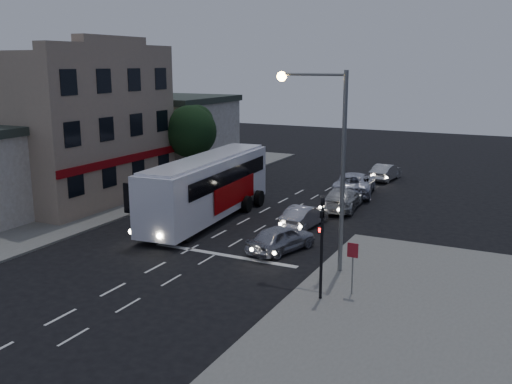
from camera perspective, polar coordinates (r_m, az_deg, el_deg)
The scene contains 17 objects.
ground at distance 28.23m, azimuth -8.84°, elevation -6.84°, with size 120.00×120.00×0.00m, color black.
sidewalk_near at distance 20.11m, azimuth 16.71°, elevation -15.48°, with size 12.00×24.00×0.12m, color slate.
sidewalk_far at distance 42.17m, azimuth -17.11°, elevation -0.62°, with size 12.00×50.00×0.12m, color slate.
road_markings at distance 30.21m, azimuth -3.21°, elevation -5.38°, with size 8.00×30.55×0.01m.
tour_bus at distance 34.82m, azimuth -4.84°, elevation 0.61°, with size 3.55×12.83×3.89m.
car_suv at distance 29.11m, azimuth 2.52°, elevation -4.65°, with size 1.64×4.08×1.39m, color #9A9BA8.
car_sedan_a at distance 33.44m, azimuth 4.83°, elevation -2.44°, with size 1.40×4.01×1.32m, color #A3A1AC.
car_sedan_b at distance 37.78m, azimuth 8.62°, elevation -0.67°, with size 2.02×4.97×1.44m, color #B2B2B2.
car_sedan_c at distance 42.40m, azimuth 9.84°, elevation 0.88°, with size 2.69×5.84×1.62m, color silver.
car_extra at distance 48.01m, azimuth 12.83°, elevation 1.95°, with size 1.42×4.08×1.34m, color silver.
traffic_signal_main at distance 24.77m, azimuth 6.62°, elevation -3.69°, with size 0.25×0.35×4.10m.
traffic_signal_side at distance 22.77m, azimuth 6.59°, elevation -5.17°, with size 0.18×0.15×4.10m.
regulatory_sign at distance 23.61m, azimuth 9.64°, elevation -6.72°, with size 0.45×0.12×2.20m.
streetlight at distance 25.46m, azimuth 7.36°, elevation 4.38°, with size 3.32×0.44×9.00m.
main_building at distance 42.01m, azimuth -18.53°, elevation 6.30°, with size 10.12×12.00×11.00m.
low_building_north at distance 51.10m, azimuth -8.52°, elevation 5.86°, with size 9.40×9.40×6.50m.
street_tree at distance 43.94m, azimuth -6.57°, elevation 6.26°, with size 4.00×4.00×6.20m.
Camera 1 is at (15.51, -21.64, 9.39)m, focal length 40.00 mm.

